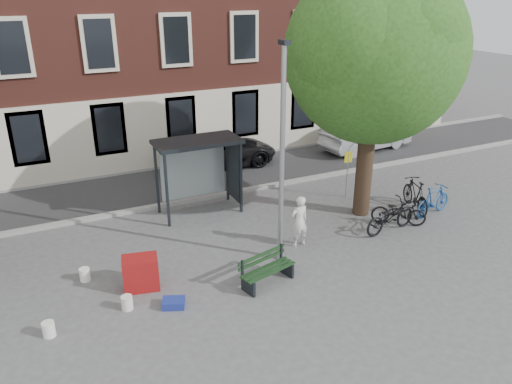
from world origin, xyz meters
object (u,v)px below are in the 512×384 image
object	(u,v)px
bench	(267,271)
car_silver	(366,134)
bike_d	(415,195)
car_dark	(220,150)
bus_shelter	(208,157)
bike_b	(433,200)
bike_a	(390,217)
lamppost	(282,168)
bike_c	(399,212)
red_stand	(141,273)
painter	(299,221)
notice_sign	(348,165)

from	to	relation	value
bench	car_silver	distance (m)	12.68
bike_d	car_dark	distance (m)	8.56
bench	bike_d	distance (m)	7.05
bus_shelter	bike_b	world-z (taller)	bus_shelter
bike_a	car_silver	bearing A→B (deg)	-39.05
car_dark	car_silver	xyz separation A→B (m)	(7.15, -0.91, 0.07)
bike_b	bike_d	world-z (taller)	bike_d
lamppost	bike_c	xyz separation A→B (m)	(4.56, 0.24, -2.32)
car_dark	red_stand	world-z (taller)	car_dark
bike_a	car_dark	xyz separation A→B (m)	(-2.51, 8.28, 0.16)
lamppost	car_dark	world-z (taller)	lamppost
painter	bench	xyz separation A→B (m)	(-1.82, -1.44, -0.43)
bus_shelter	bike_d	distance (m)	7.33
bike_c	red_stand	bearing A→B (deg)	128.52
lamppost	bike_a	world-z (taller)	lamppost
lamppost	red_stand	size ratio (longest dim) A/B	6.79
lamppost	bike_d	bearing A→B (deg)	8.61
bike_c	car_dark	xyz separation A→B (m)	(-3.11, 7.99, 0.23)
painter	bike_b	bearing A→B (deg)	174.93
painter	notice_sign	world-z (taller)	notice_sign
notice_sign	bench	bearing A→B (deg)	-137.92
bench	red_stand	world-z (taller)	red_stand
painter	car_silver	size ratio (longest dim) A/B	0.35
bike_a	red_stand	distance (m)	7.96
bike_a	lamppost	bearing A→B (deg)	82.43
bus_shelter	painter	world-z (taller)	bus_shelter
car_dark	notice_sign	size ratio (longest dim) A/B	2.79
bench	bus_shelter	bearing A→B (deg)	71.58
bike_a	bench	bearing A→B (deg)	94.31
bus_shelter	bike_c	xyz separation A→B (m)	(5.17, -3.87, -1.46)
car_dark	red_stand	distance (m)	9.71
bench	red_stand	bearing A→B (deg)	143.60
bike_b	red_stand	xyz separation A→B (m)	(-10.13, -0.12, -0.08)
painter	bike_d	distance (m)	5.00
bus_shelter	bike_a	distance (m)	6.33
bike_c	bus_shelter	bearing A→B (deg)	91.45
notice_sign	bike_d	bearing A→B (deg)	-46.85
car_dark	car_silver	distance (m)	7.20
bus_shelter	lamppost	bearing A→B (deg)	-81.57
bike_d	car_dark	size ratio (longest dim) A/B	0.38
car_silver	notice_sign	size ratio (longest dim) A/B	2.59
bike_c	lamppost	bearing A→B (deg)	131.25
painter	bike_a	bearing A→B (deg)	167.34
bench	car_dark	world-z (taller)	car_dark
bike_a	red_stand	size ratio (longest dim) A/B	2.23
bike_a	notice_sign	bearing A→B (deg)	-14.06
bike_a	notice_sign	world-z (taller)	notice_sign
bus_shelter	bike_a	world-z (taller)	bus_shelter
bench	notice_sign	world-z (taller)	notice_sign
bike_c	car_dark	distance (m)	8.58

